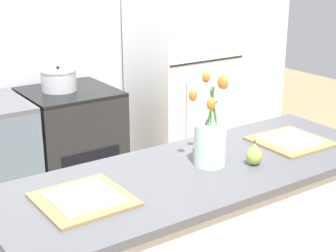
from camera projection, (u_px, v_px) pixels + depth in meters
back_wall at (28, 17)px, 3.63m from camera, size 5.20×0.08×2.70m
stove_range at (73, 151)px, 3.66m from camera, size 0.60×0.61×0.89m
refrigerator at (181, 80)px, 4.04m from camera, size 0.68×0.67×1.67m
flower_vase at (210, 139)px, 2.20m from camera, size 0.16×0.16×0.40m
pear_figurine at (254, 155)px, 2.23m from camera, size 0.07×0.07×0.12m
plate_setting_left at (84, 199)px, 1.90m from camera, size 0.33×0.33×0.02m
plate_setting_right at (291, 141)px, 2.49m from camera, size 0.33×0.33×0.02m
cooking_pot at (59, 80)px, 3.48m from camera, size 0.24×0.24×0.17m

